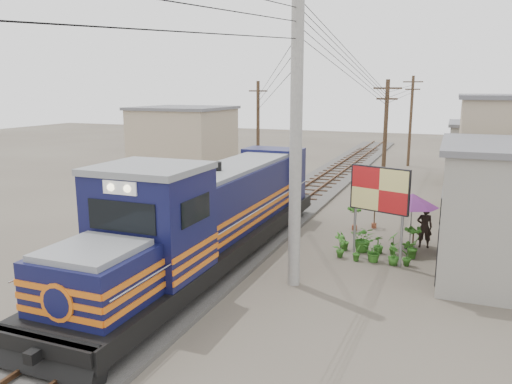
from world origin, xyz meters
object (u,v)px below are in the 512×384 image
at_px(billboard, 379,192).
at_px(vendor, 425,227).
at_px(locomotive, 210,217).
at_px(market_umbrella, 412,200).

xyz_separation_m(billboard, vendor, (1.59, 2.41, -1.83)).
height_order(locomotive, market_umbrella, locomotive).
bearing_deg(locomotive, market_umbrella, 34.18).
bearing_deg(billboard, vendor, 75.36).
bearing_deg(vendor, market_umbrella, 27.29).
height_order(billboard, vendor, billboard).
distance_m(locomotive, vendor, 8.97).
bearing_deg(market_umbrella, vendor, 37.15).
bearing_deg(vendor, locomotive, 24.55).
height_order(market_umbrella, vendor, market_umbrella).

